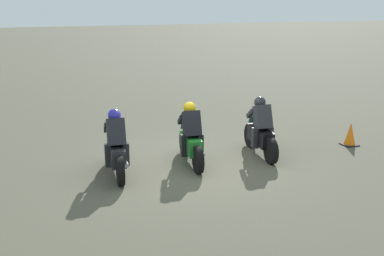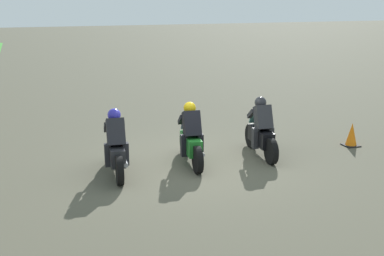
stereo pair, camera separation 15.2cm
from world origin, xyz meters
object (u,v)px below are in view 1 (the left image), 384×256
object	(u,v)px
rider_lane_c	(116,148)
traffic_cone	(350,135)
rider_lane_a	(261,132)
rider_lane_b	(191,139)

from	to	relation	value
rider_lane_c	traffic_cone	bearing A→B (deg)	-84.50
traffic_cone	rider_lane_c	bearing A→B (deg)	89.92
rider_lane_a	rider_lane_c	bearing A→B (deg)	97.81
rider_lane_a	rider_lane_b	world-z (taller)	same
traffic_cone	rider_lane_a	bearing A→B (deg)	87.76
rider_lane_b	rider_lane_c	distance (m)	1.85
rider_lane_c	rider_lane_b	bearing A→B (deg)	-81.15
rider_lane_a	traffic_cone	bearing A→B (deg)	-85.92
rider_lane_a	traffic_cone	xyz separation A→B (m)	(-0.11, -2.71, -0.32)
rider_lane_b	traffic_cone	distance (m)	4.62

